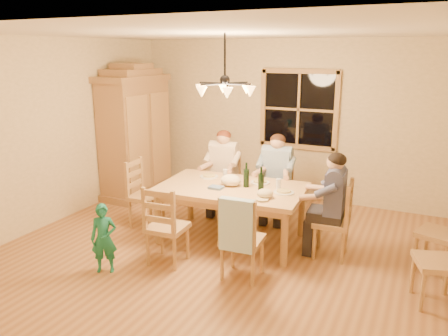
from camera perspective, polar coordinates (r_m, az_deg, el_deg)
The scene contains 31 objects.
floor at distance 5.75m, azimuth 0.10°, elevation -10.69°, with size 5.50×5.50×0.00m, color #976137.
ceiling at distance 5.19m, azimuth 0.11°, elevation 17.27°, with size 5.50×5.00×0.02m, color white.
wall_back at distance 7.60m, azimuth 8.29°, elevation 6.19°, with size 5.50×0.02×2.70m, color #C6B78C.
wall_left at distance 6.93m, azimuth -20.95°, elevation 4.50°, with size 0.02×5.00×2.70m, color #C6B78C.
window at distance 7.49m, azimuth 9.74°, elevation 7.54°, with size 1.30×0.06×1.30m.
chandelier at distance 5.20m, azimuth 0.11°, elevation 10.40°, with size 0.77×0.68×0.71m.
armoire at distance 7.82m, azimuth -11.47°, elevation 4.11°, with size 0.66×1.40×2.30m.
dining_table at distance 5.83m, azimuth 0.98°, elevation -3.34°, with size 1.98×1.29×0.76m.
chair_far_left at distance 6.90m, azimuth -0.07°, elevation -3.51°, with size 0.47×0.45×0.99m.
chair_far_right at distance 6.65m, azimuth 6.76°, elevation -4.35°, with size 0.47×0.45×0.99m.
chair_near_left at distance 5.38m, azimuth -7.35°, elevation -9.16°, with size 0.47×0.45×0.99m.
chair_near_right at distance 5.02m, azimuth 2.41°, elevation -10.90°, with size 0.47×0.45×0.99m.
chair_end_left at distance 6.51m, azimuth -10.06°, elevation -4.92°, with size 0.45×0.47×0.99m.
chair_end_right at distance 5.65m, azimuth 13.78°, elevation -8.28°, with size 0.45×0.47×0.99m.
adult_woman at distance 6.75m, azimuth -0.07°, elevation 0.82°, with size 0.41×0.44×0.87m.
adult_plaid_man at distance 6.49m, azimuth 6.90°, elevation 0.13°, with size 0.41×0.44×0.87m.
adult_slate_man at distance 5.47m, azimuth 14.13°, elevation -3.09°, with size 0.44×0.41×0.87m.
towel at distance 4.70m, azimuth 1.68°, elevation -7.48°, with size 0.38×0.10×0.58m, color #A9CCE5.
wine_bottle_a at distance 5.74m, azimuth 2.93°, elevation -0.90°, with size 0.08×0.08×0.33m, color black.
wine_bottle_b at distance 5.54m, azimuth 4.87°, elevation -1.51°, with size 0.08×0.08×0.33m, color black.
plate_woman at distance 6.21m, azimuth -1.96°, elevation -1.13°, with size 0.26×0.26×0.02m, color white.
plate_plaid at distance 5.95m, azimuth 4.74°, elevation -1.90°, with size 0.26×0.26×0.02m, color white.
plate_slate at distance 5.57m, azimuth 7.80°, elevation -3.18°, with size 0.26×0.26×0.02m, color white.
wine_glass_a at distance 6.11m, azimuth 0.16°, elevation -0.81°, with size 0.06×0.06×0.14m, color silver.
wine_glass_b at distance 5.70m, azimuth 7.12°, elevation -2.09°, with size 0.06×0.06×0.14m, color silver.
cap at distance 5.36m, azimuth 5.36°, elevation -3.32°, with size 0.20×0.20×0.11m, color #C7B484.
napkin at distance 5.70m, azimuth -1.05°, elevation -2.57°, with size 0.18×0.14×0.03m, color slate.
cloth_bundle at distance 5.80m, azimuth 0.86°, elevation -1.61°, with size 0.28×0.22×0.15m, color beige.
child at distance 5.27m, azimuth -15.42°, elevation -8.86°, with size 0.30×0.20×0.82m, color #1A7560.
chair_spare_front at distance 5.01m, azimuth 25.97°, elevation -12.57°, with size 0.53×0.55×0.99m.
chair_spare_back at distance 5.73m, azimuth 26.03°, elevation -9.10°, with size 0.54×0.55×0.99m.
Camera 1 is at (2.23, -4.68, 2.50)m, focal length 35.00 mm.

